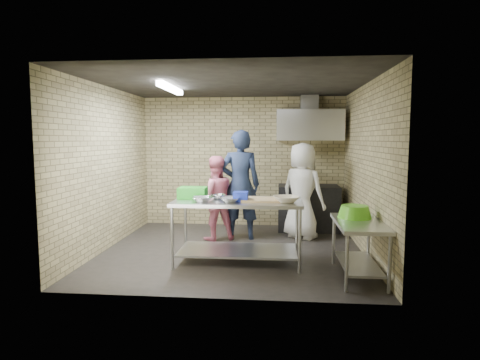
% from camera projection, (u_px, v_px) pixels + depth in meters
% --- Properties ---
extents(floor, '(4.20, 4.20, 0.00)m').
position_uv_depth(floor, '(233.00, 251.00, 6.59)').
color(floor, black).
rests_on(floor, ground).
extents(ceiling, '(4.20, 4.20, 0.00)m').
position_uv_depth(ceiling, '(233.00, 84.00, 6.31)').
color(ceiling, black).
rests_on(ceiling, ground).
extents(back_wall, '(4.20, 0.06, 2.70)m').
position_uv_depth(back_wall, '(243.00, 162.00, 8.43)').
color(back_wall, tan).
rests_on(back_wall, ground).
extents(front_wall, '(4.20, 0.06, 2.70)m').
position_uv_depth(front_wall, '(213.00, 182.00, 4.47)').
color(front_wall, tan).
rests_on(front_wall, ground).
extents(left_wall, '(0.06, 4.00, 2.70)m').
position_uv_depth(left_wall, '(107.00, 168.00, 6.64)').
color(left_wall, tan).
rests_on(left_wall, ground).
extents(right_wall, '(0.06, 4.00, 2.70)m').
position_uv_depth(right_wall, '(366.00, 170.00, 6.26)').
color(right_wall, tan).
rests_on(right_wall, ground).
extents(prep_table, '(1.87, 0.94, 0.94)m').
position_uv_depth(prep_table, '(238.00, 231.00, 5.93)').
color(prep_table, '#A9AAB0').
rests_on(prep_table, floor).
extents(side_counter, '(0.60, 1.20, 0.75)m').
position_uv_depth(side_counter, '(359.00, 249.00, 5.30)').
color(side_counter, silver).
rests_on(side_counter, floor).
extents(stove, '(1.20, 0.70, 0.90)m').
position_uv_depth(stove, '(308.00, 208.00, 8.06)').
color(stove, black).
rests_on(stove, floor).
extents(range_hood, '(1.30, 0.60, 0.60)m').
position_uv_depth(range_hood, '(309.00, 125.00, 7.94)').
color(range_hood, silver).
rests_on(range_hood, back_wall).
extents(hood_duct, '(0.35, 0.30, 0.30)m').
position_uv_depth(hood_duct, '(309.00, 103.00, 8.04)').
color(hood_duct, '#A5A8AD').
rests_on(hood_duct, back_wall).
extents(wall_shelf, '(0.80, 0.20, 0.04)m').
position_uv_depth(wall_shelf, '(324.00, 135.00, 8.12)').
color(wall_shelf, '#3F2B19').
rests_on(wall_shelf, back_wall).
extents(fluorescent_fixture, '(0.10, 1.25, 0.08)m').
position_uv_depth(fluorescent_fixture, '(171.00, 88.00, 6.41)').
color(fluorescent_fixture, white).
rests_on(fluorescent_fixture, ceiling).
extents(green_crate, '(0.42, 0.31, 0.17)m').
position_uv_depth(green_crate, '(193.00, 193.00, 6.06)').
color(green_crate, green).
rests_on(green_crate, prep_table).
extents(blue_tub, '(0.21, 0.21, 0.14)m').
position_uv_depth(blue_tub, '(241.00, 196.00, 5.77)').
color(blue_tub, '#192FC1').
rests_on(blue_tub, prep_table).
extents(cutting_board, '(0.57, 0.44, 0.03)m').
position_uv_depth(cutting_board, '(262.00, 200.00, 5.83)').
color(cutting_board, tan).
rests_on(cutting_board, prep_table).
extents(mixing_bowl_a, '(0.36, 0.36, 0.07)m').
position_uv_depth(mixing_bowl_a, '(202.00, 199.00, 5.73)').
color(mixing_bowl_a, silver).
rests_on(mixing_bowl_a, prep_table).
extents(mixing_bowl_b, '(0.27, 0.27, 0.07)m').
position_uv_depth(mixing_bowl_b, '(218.00, 197.00, 5.96)').
color(mixing_bowl_b, '#B6B7BD').
rests_on(mixing_bowl_b, prep_table).
extents(mixing_bowl_c, '(0.33, 0.33, 0.07)m').
position_uv_depth(mixing_bowl_c, '(229.00, 200.00, 5.67)').
color(mixing_bowl_c, silver).
rests_on(mixing_bowl_c, prep_table).
extents(ceramic_bowl, '(0.44, 0.44, 0.09)m').
position_uv_depth(ceramic_bowl, '(286.00, 199.00, 5.67)').
color(ceramic_bowl, beige).
rests_on(ceramic_bowl, prep_table).
extents(green_basin, '(0.46, 0.46, 0.17)m').
position_uv_depth(green_basin, '(355.00, 212.00, 5.50)').
color(green_basin, '#59C626').
rests_on(green_basin, side_counter).
extents(bottle_red, '(0.07, 0.07, 0.18)m').
position_uv_depth(bottle_red, '(311.00, 129.00, 8.13)').
color(bottle_red, '#B22619').
rests_on(bottle_red, wall_shelf).
extents(bottle_green, '(0.06, 0.06, 0.15)m').
position_uv_depth(bottle_green, '(331.00, 130.00, 8.09)').
color(bottle_green, green).
rests_on(bottle_green, wall_shelf).
extents(man_navy, '(0.77, 0.54, 2.00)m').
position_uv_depth(man_navy, '(240.00, 185.00, 7.29)').
color(man_navy, '#151B34').
rests_on(man_navy, floor).
extents(woman_pink, '(0.90, 0.81, 1.53)m').
position_uv_depth(woman_pink, '(215.00, 198.00, 7.25)').
color(woman_pink, pink).
rests_on(woman_pink, floor).
extents(woman_white, '(1.03, 0.95, 1.76)m').
position_uv_depth(woman_white, '(302.00, 191.00, 7.36)').
color(woman_white, white).
rests_on(woman_white, floor).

